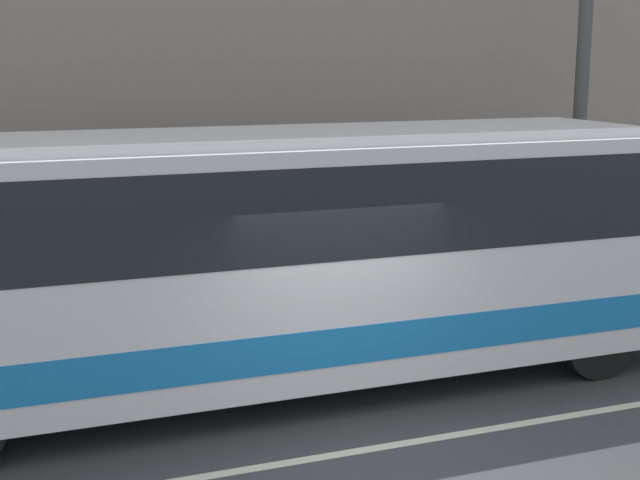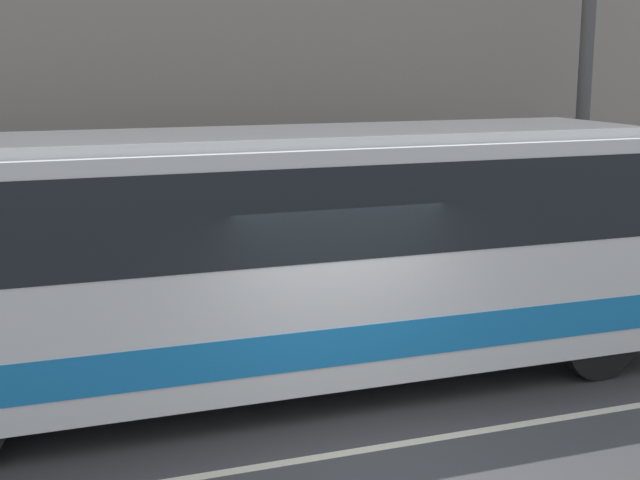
# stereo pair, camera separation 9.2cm
# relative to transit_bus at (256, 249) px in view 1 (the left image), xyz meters

# --- Properties ---
(ground_plane) EXTENTS (60.00, 60.00, 0.00)m
(ground_plane) POSITION_rel_transit_bus_xyz_m (0.63, -2.09, -1.84)
(ground_plane) COLOR #38383A
(sidewalk) EXTENTS (60.00, 2.52, 0.17)m
(sidewalk) POSITION_rel_transit_bus_xyz_m (0.63, 3.17, -1.76)
(sidewalk) COLOR #A09E99
(sidewalk) RESTS_ON ground_plane
(lane_stripe) EXTENTS (54.00, 0.14, 0.01)m
(lane_stripe) POSITION_rel_transit_bus_xyz_m (0.63, -2.09, -1.84)
(lane_stripe) COLOR beige
(lane_stripe) RESTS_ON ground_plane
(transit_bus) EXTENTS (11.85, 2.54, 3.27)m
(transit_bus) POSITION_rel_transit_bus_xyz_m (0.00, 0.00, 0.00)
(transit_bus) COLOR silver
(transit_bus) RESTS_ON ground_plane
(utility_pole_near) EXTENTS (0.24, 0.24, 8.67)m
(utility_pole_near) POSITION_rel_transit_bus_xyz_m (6.68, 2.68, 2.66)
(utility_pole_near) COLOR #4C4C4F
(utility_pole_near) RESTS_ON sidewalk
(pedestrian_waiting) EXTENTS (0.36, 0.36, 1.61)m
(pedestrian_waiting) POSITION_rel_transit_bus_xyz_m (0.87, 3.04, -0.93)
(pedestrian_waiting) COLOR #1E5933
(pedestrian_waiting) RESTS_ON sidewalk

